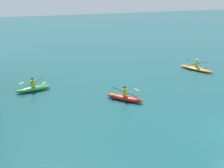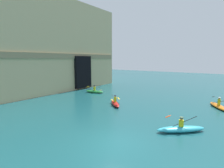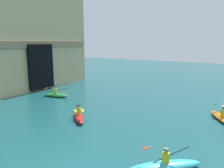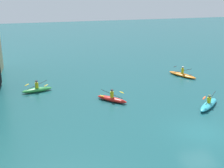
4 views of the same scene
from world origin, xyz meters
name	(u,v)px [view 4 (image 4 of 4)]	position (x,y,z in m)	size (l,w,h in m)	color
ground_plane	(201,132)	(0.00, 0.00, 0.00)	(120.00, 120.00, 0.00)	#195156
kayak_orange	(182,75)	(12.49, -4.32, 0.20)	(3.42, 2.40, 1.11)	orange
kayak_green	(37,89)	(11.00, 11.43, 0.25)	(1.29, 2.96, 1.13)	green
kayak_red	(112,99)	(7.07, 4.95, 0.24)	(2.53, 2.59, 1.11)	red
kayak_cyan	(209,104)	(3.98, -2.77, 0.23)	(2.87, 3.05, 1.21)	#33B2C6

